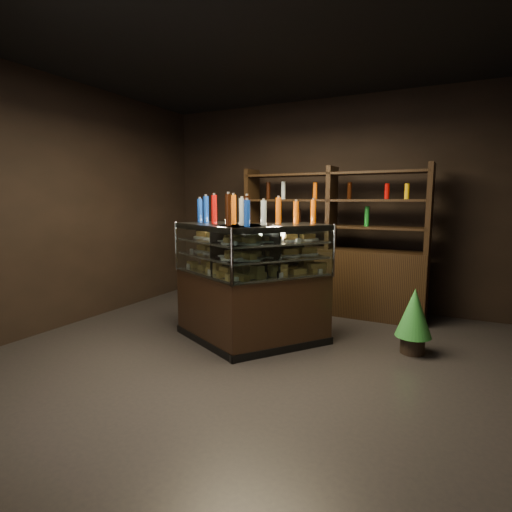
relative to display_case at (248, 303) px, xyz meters
The scene contains 7 objects.
ground 0.66m from the display_case, 68.44° to the right, with size 5.00×5.00×0.00m, color black.
room_shell 1.58m from the display_case, 68.44° to the right, with size 5.02×5.02×3.01m.
display_case is the anchor object (origin of this frame).
food_display 0.57m from the display_case, 76.75° to the right, with size 1.47×0.98×0.41m.
bottles_top 1.00m from the display_case, 103.25° to the left, with size 1.30×0.84×0.30m.
potted_conifer 1.71m from the display_case, 16.21° to the left, with size 0.36×0.36×0.77m.
back_shelving 1.67m from the display_case, 74.46° to the left, with size 2.52×0.47×2.00m.
Camera 1 is at (1.79, -3.28, 1.56)m, focal length 28.00 mm.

